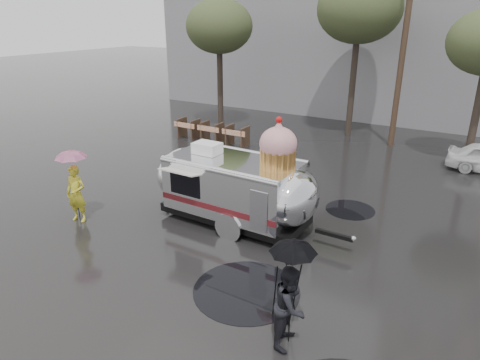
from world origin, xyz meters
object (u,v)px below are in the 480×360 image
Objects in this scene: person_left at (76,194)px; tripod at (287,283)px; person_right at (290,306)px; airstream_trailer at (237,185)px.

person_left is 7.68m from tripod.
person_left is 8.14m from person_right.
person_left is (-4.37, -2.43, -0.36)m from airstream_trailer.
person_left is at bearing 71.98° from person_right.
tripod is (7.63, -0.91, -0.05)m from person_left.
person_right is at bearing -38.47° from tripod.
airstream_trailer is 3.69× the size of person_left.
airstream_trailer reaches higher than tripod.
person_right is 1.17× the size of tripod.
airstream_trailer is at bearing 35.25° from person_right.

